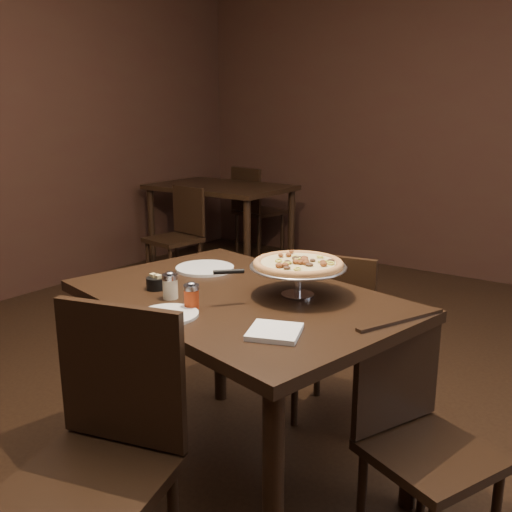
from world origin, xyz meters
The scene contains 16 objects.
room centered at (0.06, 0.03, 1.40)m, with size 6.04×7.04×2.84m.
dining_table centered at (-0.06, -0.08, 0.70)m, with size 1.44×1.12×0.80m.
background_table centered at (-2.20, 2.50, 0.70)m, with size 1.29×0.86×0.80m.
pizza_stand centered at (0.14, 0.04, 0.93)m, with size 0.37×0.37×0.15m.
parmesan_shaker centered at (-0.24, -0.26, 0.85)m, with size 0.06×0.06×0.11m.
pepper_flake_shaker centered at (-0.09, -0.30, 0.85)m, with size 0.06×0.06×0.10m.
packet_caddy centered at (-0.36, -0.21, 0.83)m, with size 0.08×0.08×0.06m.
napkin_stack centered at (0.28, -0.34, 0.81)m, with size 0.16×0.16×0.02m, color silver.
plate_left centered at (-0.39, 0.12, 0.81)m, with size 0.26×0.26×0.01m, color silver.
plate_near centered at (-0.11, -0.41, 0.81)m, with size 0.21×0.21×0.01m, color silver.
serving_spatula centered at (-0.02, -0.19, 0.92)m, with size 0.15×0.15×0.02m.
chair_far centered at (0.07, 0.52, 0.48)m, with size 0.47×0.47×0.88m.
chair_near centered at (-0.03, -0.79, 0.51)m, with size 0.53×0.53×0.93m.
chair_side centered at (0.67, -0.04, 0.45)m, with size 0.50×0.50×0.82m.
bg_chair_far centered at (-2.25, 3.14, 0.50)m, with size 0.51×0.51×0.92m.
bg_chair_near centered at (-2.14, 1.84, 0.47)m, with size 0.45×0.45×0.85m.
Camera 1 is at (1.21, -1.76, 1.49)m, focal length 40.00 mm.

